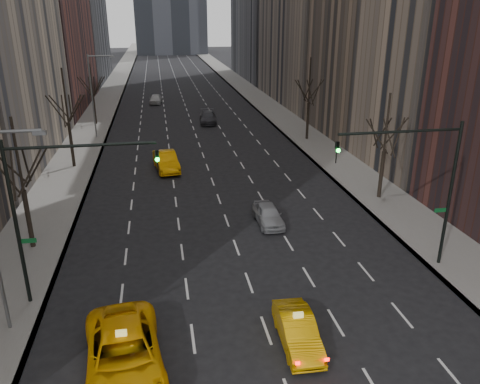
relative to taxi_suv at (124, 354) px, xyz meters
name	(u,v)px	position (x,y,z in m)	size (l,w,h in m)	color
sidewalk_left	(107,100)	(-6.25, 63.61, -0.80)	(4.50, 320.00, 0.15)	slate
sidewalk_right	(255,96)	(18.25, 63.61, -0.80)	(4.50, 320.00, 0.15)	slate
tree_lw_b	(23,190)	(-6.00, 11.61, 2.85)	(3.36, 3.50, 7.82)	black
tree_lw_c	(69,124)	(-6.00, 27.61, 3.16)	(3.36, 3.50, 8.74)	black
tree_lw_d	(93,96)	(-6.00, 45.61, 2.69)	(3.36, 3.50, 7.36)	black
tree_rw_b	(384,151)	(18.00, 15.61, 2.85)	(3.36, 3.50, 7.82)	black
tree_rw_c	(309,104)	(18.00, 33.61, 3.16)	(3.36, 3.50, 8.74)	black
traffic_mast_left	(51,196)	(-3.11, 5.60, 4.61)	(6.69, 0.39, 8.00)	black
traffic_mast_right	(424,174)	(15.11, 5.60, 4.61)	(6.69, 0.39, 8.00)	black
streetlight_far	(95,88)	(-4.84, 38.61, 4.75)	(2.83, 0.22, 9.00)	slate
taxi_suv	(124,354)	(0.00, 0.00, 0.00)	(2.90, 6.28, 1.75)	#F4A905
taxi_sedan	(297,331)	(7.09, 0.50, -0.21)	(1.41, 4.04, 1.33)	#DF9C04
silver_sedan_ahead	(268,214)	(8.66, 12.61, -0.21)	(1.57, 3.91, 1.33)	#93959A
far_taxi	(166,161)	(2.28, 25.42, -0.04)	(1.77, 5.08, 1.67)	#FFA305
far_suv_grey	(208,117)	(8.09, 44.07, -0.13)	(2.08, 5.11, 1.48)	#303035
far_car_white	(156,99)	(1.58, 59.45, -0.15)	(1.70, 4.23, 1.44)	silver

